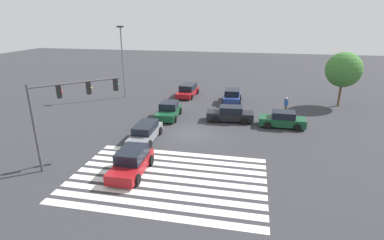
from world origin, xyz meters
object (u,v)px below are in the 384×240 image
Objects in this scene: car_4 at (232,96)px; car_5 at (230,114)px; car_1 at (169,111)px; car_2 at (282,120)px; street_light_pole_a at (122,56)px; car_3 at (188,90)px; tree_corner_a at (344,70)px; traffic_signal_mast at (66,103)px; pedestrian at (286,104)px; car_0 at (131,162)px; car_6 at (145,132)px.

car_5 is at bearing -179.00° from car_4.
car_5 is at bearing 87.56° from car_1.
street_light_pole_a reaches higher than car_2.
car_4 is at bearing 74.88° from car_3.
traffic_signal_mast is at bearing -138.75° from tree_corner_a.
car_1 is 9.05m from car_3.
street_light_pole_a is (-7.73, 6.64, 4.52)m from car_1.
car_5 is 2.59× the size of pedestrian.
car_0 is 0.70× the size of tree_corner_a.
car_2 is at bearing 83.88° from car_1.
street_light_pole_a is (-3.92, 17.98, 0.79)m from traffic_signal_mast.
street_light_pole_a is at bearing -176.97° from tree_corner_a.
car_2 is at bearing 168.70° from car_5.
car_0 is at bearing -65.24° from street_light_pole_a.
car_3 is (0.03, 9.05, 0.01)m from car_1.
car_0 reaches higher than car_5.
car_0 is 19.45m from car_4.
car_2 is 20.84m from street_light_pole_a.
car_4 reaches higher than car_0.
car_0 is 15.32m from car_2.
car_5 is at bearing 132.31° from car_6.
car_0 is 2.43× the size of pedestrian.
traffic_signal_mast reaches higher than car_3.
car_1 is at bearing -1.86° from car_2.
car_0 is 13.04m from car_5.
car_2 is 0.92× the size of car_5.
car_0 is at bearing -131.63° from tree_corner_a.
car_1 is at bearing -25.18° from pedestrian.
car_3 is at bearing 17.26° from street_light_pole_a.
car_0 is 0.88× the size of car_3.
car_6 is 15.57m from street_light_pole_a.
car_6 is at bearing -170.59° from car_0.
car_0 is at bearing 5.71° from car_3.
pedestrian is at bearing -119.78° from car_4.
car_1 reaches higher than car_3.
car_4 reaches higher than car_5.
car_2 is 4.50m from pedestrian.
tree_corner_a is at bearing -150.02° from car_5.
car_2 and car_5 have the same top height.
car_5 reaches higher than car_6.
traffic_signal_mast is at bearing -21.63° from car_1.
tree_corner_a reaches higher than traffic_signal_mast.
street_light_pole_a is at bearing 57.30° from traffic_signal_mast.
car_6 is 15.88m from pedestrian.
traffic_signal_mast reaches higher than car_0.
traffic_signal_mast reaches higher than car_4.
car_1 is 1.03× the size of car_4.
traffic_signal_mast is at bearing 36.62° from car_2.
car_1 is 6.26m from car_6.
car_4 is at bearing 1.58° from street_light_pole_a.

